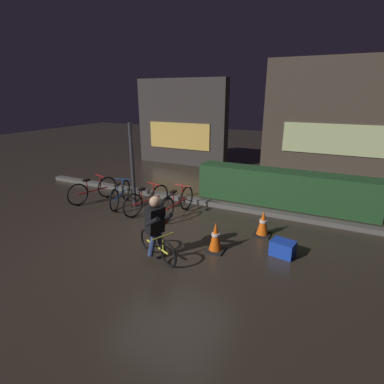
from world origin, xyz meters
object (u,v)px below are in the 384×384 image
Objects in this scene: street_post at (132,166)px; cyclist at (157,227)px; parked_bike_center_left at (147,200)px; parked_bike_center_right at (177,203)px; traffic_cone_near at (216,237)px; traffic_cone_far at (263,223)px; parked_bike_left_mid at (120,194)px; parked_bike_leftmost at (93,190)px; blue_crate at (283,248)px.

street_post is 1.83× the size of cyclist.
street_post is 1.48× the size of parked_bike_center_left.
street_post is at bearing 91.00° from parked_bike_center_right.
traffic_cone_far is at bearing 58.05° from traffic_cone_near.
cyclist is (2.02, -2.02, -0.51)m from street_post.
cyclist reaches higher than parked_bike_center_right.
traffic_cone_far is at bearing -109.94° from parked_bike_left_mid.
parked_bike_left_mid is 3.13m from cyclist.
traffic_cone_near is (4.25, -1.13, -0.03)m from parked_bike_leftmost.
parked_bike_center_right reaches higher than traffic_cone_far.
parked_bike_left_mid is 1.78m from parked_bike_center_right.
parked_bike_leftmost reaches higher than traffic_cone_near.
traffic_cone_far is 0.90m from blue_crate.
parked_bike_center_right is at bearing -2.41° from street_post.
parked_bike_left_mid is 2.49× the size of traffic_cone_far.
parked_bike_leftmost is at bearing 77.19° from parked_bike_left_mid.
parked_bike_leftmost is 0.92m from parked_bike_left_mid.
parked_bike_center_left is (1.87, -0.01, 0.00)m from parked_bike_leftmost.
blue_crate is at bearing -80.84° from parked_bike_leftmost.
parked_bike_leftmost is (-1.34, -0.17, -0.81)m from street_post.
traffic_cone_near is 1.41× the size of blue_crate.
traffic_cone_near is (2.91, -1.30, -0.84)m from street_post.
parked_bike_left_mid is at bearing 159.95° from traffic_cone_near.
parked_bike_left_mid is at bearing -67.85° from parked_bike_leftmost.
street_post reaches higher than traffic_cone_far.
cyclist reaches higher than traffic_cone_near.
street_post is 1.57m from parked_bike_leftmost.
street_post reaches higher than parked_bike_left_mid.
parked_bike_left_mid is 3.29× the size of blue_crate.
parked_bike_center_right is at bearing -67.54° from parked_bike_center_left.
street_post is at bearing 155.96° from traffic_cone_near.
parked_bike_center_right reaches higher than traffic_cone_near.
parked_bike_leftmost is at bearing 179.63° from traffic_cone_far.
blue_crate is (0.55, -0.70, -0.13)m from traffic_cone_far.
blue_crate is at bearing -87.31° from parked_bike_center_left.
traffic_cone_near is 1.07× the size of traffic_cone_far.
blue_crate is (3.62, -0.72, -0.18)m from parked_bike_center_left.
traffic_cone_near is at bearing -88.14° from parked_bike_leftmost.
street_post is 3.71m from traffic_cone_far.
parked_bike_center_right is at bearing 141.24° from traffic_cone_near.
traffic_cone_near reaches higher than traffic_cone_far.
parked_bike_center_right is (0.83, 0.13, 0.01)m from parked_bike_center_left.
parked_bike_center_right reaches higher than blue_crate.
cyclist is (1.49, -1.83, 0.30)m from parked_bike_center_left.
parked_bike_left_mid is at bearing 97.97° from parked_bike_center_left.
parked_bike_left_mid is at bearing 178.30° from traffic_cone_far.
street_post reaches higher than parked_bike_center_left.
cyclist is at bearing -102.06° from parked_bike_leftmost.
blue_crate is (4.15, -0.90, -0.99)m from street_post.
blue_crate is at bearing -12.23° from street_post.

